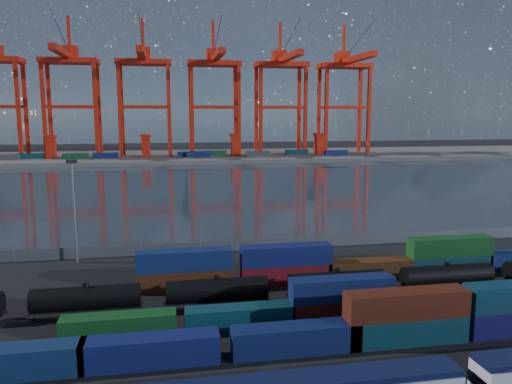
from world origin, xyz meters
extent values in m
plane|color=black|center=(0.00, 0.00, 0.00)|extent=(700.00, 700.00, 0.00)
plane|color=#28313A|center=(0.00, 105.00, 0.01)|extent=(700.00, 700.00, 0.00)
cube|color=#514F4C|center=(0.00, 210.00, 1.00)|extent=(700.00, 70.00, 2.00)
cone|color=#1E2630|center=(-200.00, 1600.00, 260.00)|extent=(1100.00, 1100.00, 520.00)
cone|color=#1E2630|center=(200.00, 1600.00, 230.00)|extent=(1040.00, 1040.00, 460.00)
cone|color=#1E2630|center=(600.00, 1600.00, 190.00)|extent=(960.00, 960.00, 380.00)
cone|color=#1E2630|center=(950.00, 1600.00, 150.00)|extent=(840.00, 840.00, 300.00)
cube|color=#0E1435|center=(-6.24, -23.30, 4.82)|extent=(23.87, 2.58, 0.48)
cube|color=navy|center=(-29.88, -9.79, 1.41)|extent=(13.05, 2.65, 2.83)
cube|color=navy|center=(-17.43, -9.79, 1.41)|extent=(13.05, 2.65, 2.83)
cube|color=#0F1D4F|center=(-3.16, -9.79, 1.41)|extent=(13.05, 2.65, 2.83)
cube|color=#0D3844|center=(8.63, -9.79, 1.41)|extent=(13.05, 2.65, 2.83)
cube|color=#501D10|center=(8.63, -9.79, 4.24)|extent=(13.05, 2.65, 2.83)
cube|color=#144C1D|center=(-20.92, -3.39, 1.31)|extent=(12.09, 2.46, 2.62)
cube|color=#0D3B47|center=(-7.90, -3.39, 1.31)|extent=(12.09, 2.46, 2.62)
cube|color=#4E150F|center=(3.94, -3.39, 1.31)|extent=(12.09, 2.46, 2.62)
cube|color=#101E51|center=(3.94, -3.39, 3.93)|extent=(12.09, 2.46, 2.62)
cube|color=#44474A|center=(17.67, -3.39, 1.31)|extent=(12.09, 2.46, 2.62)
cube|color=#512610|center=(-13.40, 10.23, 1.39)|extent=(12.82, 2.61, 2.78)
cube|color=navy|center=(-13.40, 10.23, 4.17)|extent=(12.82, 2.61, 2.78)
cube|color=maroon|center=(0.67, 10.23, 1.39)|extent=(12.82, 2.61, 2.78)
cube|color=navy|center=(0.67, 10.23, 4.17)|extent=(12.82, 2.61, 2.78)
cube|color=#4F2A0F|center=(13.00, 10.23, 1.39)|extent=(12.82, 2.61, 2.78)
cube|color=#0D3946|center=(25.77, 10.23, 1.39)|extent=(12.82, 2.61, 2.78)
cube|color=#144E1C|center=(25.77, 10.23, 4.17)|extent=(12.82, 2.61, 2.78)
cylinder|color=black|center=(-25.22, 3.44, 2.21)|extent=(12.49, 2.79, 2.79)
cylinder|color=black|center=(-25.22, 3.44, 3.75)|extent=(0.77, 0.77, 0.48)
cube|color=black|center=(-25.22, 3.44, 0.67)|extent=(12.97, 1.92, 0.38)
cube|color=black|center=(-29.54, 3.44, 0.29)|extent=(2.40, 1.73, 0.58)
cube|color=black|center=(-20.89, 3.44, 0.29)|extent=(2.40, 1.73, 0.58)
cylinder|color=black|center=(-9.72, 3.44, 2.21)|extent=(12.49, 2.79, 2.79)
cylinder|color=black|center=(-9.72, 3.44, 3.75)|extent=(0.77, 0.77, 0.48)
cube|color=black|center=(-9.72, 3.44, 0.67)|extent=(12.97, 1.92, 0.38)
cube|color=black|center=(-14.04, 3.44, 0.29)|extent=(2.40, 1.73, 0.58)
cube|color=black|center=(-5.39, 3.44, 0.29)|extent=(2.40, 1.73, 0.58)
cylinder|color=black|center=(5.78, 3.44, 2.21)|extent=(12.49, 2.79, 2.79)
cylinder|color=black|center=(5.78, 3.44, 3.75)|extent=(0.77, 0.77, 0.48)
cube|color=black|center=(5.78, 3.44, 0.67)|extent=(12.97, 1.92, 0.38)
cube|color=black|center=(1.46, 3.44, 0.29)|extent=(2.40, 1.73, 0.58)
cube|color=black|center=(10.11, 3.44, 0.29)|extent=(2.40, 1.73, 0.58)
cylinder|color=black|center=(21.28, 3.44, 2.21)|extent=(12.49, 2.79, 2.79)
cylinder|color=black|center=(21.28, 3.44, 3.75)|extent=(0.77, 0.77, 0.48)
cube|color=black|center=(21.28, 3.44, 0.67)|extent=(12.97, 1.92, 0.38)
cube|color=black|center=(16.96, 3.44, 0.29)|extent=(2.40, 1.73, 0.58)
cube|color=black|center=(25.61, 3.44, 0.29)|extent=(2.40, 1.73, 0.58)
cube|color=#595B5E|center=(0.00, 28.00, 1.00)|extent=(160.00, 0.06, 2.00)
cylinder|color=slate|center=(-40.00, 28.00, 1.10)|extent=(0.12, 0.12, 2.20)
cylinder|color=slate|center=(-30.00, 28.00, 1.10)|extent=(0.12, 0.12, 2.20)
cylinder|color=slate|center=(-20.00, 28.00, 1.10)|extent=(0.12, 0.12, 2.20)
cylinder|color=slate|center=(-10.00, 28.00, 1.10)|extent=(0.12, 0.12, 2.20)
cylinder|color=slate|center=(0.00, 28.00, 1.10)|extent=(0.12, 0.12, 2.20)
cylinder|color=slate|center=(10.00, 28.00, 1.10)|extent=(0.12, 0.12, 2.20)
cylinder|color=slate|center=(20.00, 28.00, 1.10)|extent=(0.12, 0.12, 2.20)
cylinder|color=slate|center=(30.00, 28.00, 1.10)|extent=(0.12, 0.12, 2.20)
cylinder|color=slate|center=(40.00, 28.00, 1.10)|extent=(0.12, 0.12, 2.20)
cylinder|color=slate|center=(-30.00, 26.00, 8.00)|extent=(0.36, 0.36, 16.00)
cube|color=black|center=(-30.00, 26.00, 16.30)|extent=(1.60, 0.40, 0.60)
cube|color=red|center=(-83.14, 198.53, 24.26)|extent=(1.73, 1.73, 48.52)
cube|color=red|center=(-83.14, 211.47, 24.26)|extent=(1.73, 1.73, 48.52)
cube|color=red|center=(-95.00, 211.47, 26.69)|extent=(23.72, 1.51, 1.51)
cube|color=red|center=(-71.86, 198.53, 24.26)|extent=(1.73, 1.73, 48.52)
cube|color=red|center=(-71.86, 211.47, 24.26)|extent=(1.73, 1.73, 48.52)
cube|color=red|center=(-48.14, 198.53, 24.26)|extent=(1.73, 1.73, 48.52)
cube|color=red|center=(-48.14, 211.47, 24.26)|extent=(1.73, 1.73, 48.52)
cube|color=red|center=(-60.00, 198.53, 26.69)|extent=(23.72, 1.51, 1.51)
cube|color=red|center=(-60.00, 211.47, 26.69)|extent=(23.72, 1.51, 1.51)
cube|color=red|center=(-60.00, 205.00, 48.52)|extent=(26.95, 15.09, 2.37)
cube|color=red|center=(-60.00, 192.06, 50.68)|extent=(3.23, 51.75, 2.70)
cube|color=red|center=(-60.00, 209.31, 53.37)|extent=(6.47, 8.63, 5.39)
cube|color=red|center=(-60.00, 207.16, 61.46)|extent=(1.29, 1.29, 17.25)
cylinder|color=black|center=(-60.00, 189.47, 58.22)|extent=(0.26, 44.38, 14.64)
cube|color=red|center=(-36.86, 198.53, 24.26)|extent=(1.73, 1.73, 48.52)
cube|color=red|center=(-36.86, 211.47, 24.26)|extent=(1.73, 1.73, 48.52)
cube|color=red|center=(-13.14, 198.53, 24.26)|extent=(1.73, 1.73, 48.52)
cube|color=red|center=(-13.14, 211.47, 24.26)|extent=(1.73, 1.73, 48.52)
cube|color=red|center=(-25.00, 198.53, 26.69)|extent=(23.72, 1.51, 1.51)
cube|color=red|center=(-25.00, 211.47, 26.69)|extent=(23.72, 1.51, 1.51)
cube|color=red|center=(-25.00, 205.00, 48.52)|extent=(26.95, 15.09, 2.37)
cube|color=red|center=(-25.00, 192.06, 50.68)|extent=(3.23, 51.75, 2.70)
cube|color=red|center=(-25.00, 209.31, 53.37)|extent=(6.47, 8.63, 5.39)
cube|color=red|center=(-25.00, 207.16, 61.46)|extent=(1.29, 1.29, 17.25)
cylinder|color=black|center=(-25.00, 189.47, 58.22)|extent=(0.26, 44.38, 14.64)
cube|color=red|center=(-1.86, 198.53, 24.26)|extent=(1.73, 1.73, 48.52)
cube|color=red|center=(-1.86, 211.47, 24.26)|extent=(1.73, 1.73, 48.52)
cube|color=red|center=(21.86, 198.53, 24.26)|extent=(1.73, 1.73, 48.52)
cube|color=red|center=(21.86, 211.47, 24.26)|extent=(1.73, 1.73, 48.52)
cube|color=red|center=(10.00, 198.53, 26.69)|extent=(23.72, 1.51, 1.51)
cube|color=red|center=(10.00, 211.47, 26.69)|extent=(23.72, 1.51, 1.51)
cube|color=red|center=(10.00, 205.00, 48.52)|extent=(26.95, 15.09, 2.37)
cube|color=red|center=(10.00, 192.06, 50.68)|extent=(3.23, 51.75, 2.70)
cube|color=red|center=(10.00, 209.31, 53.37)|extent=(6.47, 8.63, 5.39)
cube|color=red|center=(10.00, 207.16, 61.46)|extent=(1.29, 1.29, 17.25)
cylinder|color=black|center=(10.00, 189.47, 58.22)|extent=(0.26, 44.38, 14.64)
cube|color=red|center=(33.14, 198.53, 24.26)|extent=(1.73, 1.73, 48.52)
cube|color=red|center=(33.14, 211.47, 24.26)|extent=(1.73, 1.73, 48.52)
cube|color=red|center=(56.86, 198.53, 24.26)|extent=(1.73, 1.73, 48.52)
cube|color=red|center=(56.86, 211.47, 24.26)|extent=(1.73, 1.73, 48.52)
cube|color=red|center=(45.00, 198.53, 26.69)|extent=(23.72, 1.51, 1.51)
cube|color=red|center=(45.00, 211.47, 26.69)|extent=(23.72, 1.51, 1.51)
cube|color=red|center=(45.00, 205.00, 48.52)|extent=(26.95, 15.09, 2.37)
cube|color=red|center=(45.00, 192.06, 50.68)|extent=(3.23, 51.75, 2.70)
cube|color=red|center=(45.00, 209.31, 53.37)|extent=(6.47, 8.63, 5.39)
cube|color=red|center=(45.00, 207.16, 61.46)|extent=(1.29, 1.29, 17.25)
cylinder|color=black|center=(45.00, 189.47, 58.22)|extent=(0.26, 44.38, 14.64)
cube|color=red|center=(68.14, 198.53, 24.26)|extent=(1.73, 1.73, 48.52)
cube|color=red|center=(68.14, 211.47, 24.26)|extent=(1.73, 1.73, 48.52)
cube|color=red|center=(91.86, 198.53, 24.26)|extent=(1.73, 1.73, 48.52)
cube|color=red|center=(91.86, 211.47, 24.26)|extent=(1.73, 1.73, 48.52)
cube|color=red|center=(80.00, 198.53, 26.69)|extent=(23.72, 1.51, 1.51)
cube|color=red|center=(80.00, 211.47, 26.69)|extent=(23.72, 1.51, 1.51)
cube|color=red|center=(80.00, 205.00, 48.52)|extent=(26.95, 15.09, 2.37)
cube|color=red|center=(80.00, 192.06, 50.68)|extent=(3.23, 51.75, 2.70)
cube|color=red|center=(80.00, 209.31, 53.37)|extent=(6.47, 8.63, 5.39)
cube|color=red|center=(80.00, 207.16, 61.46)|extent=(1.29, 1.29, 17.25)
cylinder|color=black|center=(80.00, 189.47, 58.22)|extent=(0.26, 44.38, 14.64)
cube|color=navy|center=(0.66, 194.68, 3.30)|extent=(12.00, 2.44, 2.60)
cube|color=navy|center=(71.34, 190.93, 3.30)|extent=(12.00, 2.44, 2.60)
cube|color=navy|center=(-3.64, 196.08, 3.30)|extent=(12.00, 2.44, 2.60)
cube|color=#0C3842|center=(-79.29, 198.48, 3.30)|extent=(12.00, 2.44, 2.60)
cube|color=#3F4244|center=(-89.24, 193.73, 3.30)|extent=(12.00, 2.44, 2.60)
cube|color=#3F4244|center=(30.38, 192.70, 3.30)|extent=(12.00, 2.44, 2.60)
cube|color=#144C23|center=(-57.75, 194.20, 3.30)|extent=(12.00, 2.44, 2.60)
cube|color=navy|center=(-44.16, 195.53, 3.30)|extent=(12.00, 2.44, 2.60)
cube|color=#144C23|center=(9.34, 199.48, 3.30)|extent=(12.00, 2.44, 2.60)
cube|color=#0C3842|center=(52.41, 198.83, 3.30)|extent=(12.00, 2.44, 2.60)
cube|color=red|center=(-70.00, 200.00, 7.00)|extent=(4.00, 6.00, 10.00)
cube|color=red|center=(-70.00, 200.00, 12.50)|extent=(5.00, 7.00, 1.20)
cube|color=red|center=(-25.00, 200.00, 7.00)|extent=(4.00, 6.00, 10.00)
cube|color=red|center=(-25.00, 200.00, 12.50)|extent=(5.00, 7.00, 1.20)
cube|color=red|center=(20.00, 200.00, 7.00)|extent=(4.00, 6.00, 10.00)
cube|color=red|center=(20.00, 200.00, 12.50)|extent=(5.00, 7.00, 1.20)
cube|color=red|center=(65.00, 200.00, 7.00)|extent=(4.00, 6.00, 10.00)
cube|color=red|center=(65.00, 200.00, 12.50)|extent=(5.00, 7.00, 1.20)
camera|label=1|loc=(-15.53, -55.37, 23.82)|focal=35.00mm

